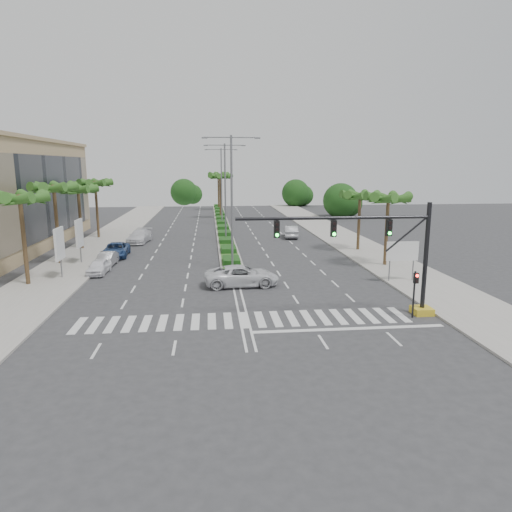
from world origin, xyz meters
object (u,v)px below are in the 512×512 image
(car_parked_d, at_px, (139,236))
(car_crossing, at_px, (242,276))
(car_right, at_px, (291,232))
(car_parked_a, at_px, (99,267))
(car_parked_b, at_px, (107,259))
(car_parked_c, at_px, (116,250))

(car_parked_d, relative_size, car_crossing, 0.92)
(car_crossing, distance_m, car_right, 25.26)
(car_parked_d, bearing_deg, car_parked_a, -86.23)
(car_parked_a, height_order, car_parked_b, car_parked_b)
(car_parked_b, height_order, car_parked_d, car_parked_d)
(car_parked_d, distance_m, car_crossing, 24.45)
(car_parked_b, distance_m, car_parked_c, 4.54)
(car_crossing, height_order, car_right, car_crossing)
(car_parked_b, bearing_deg, car_parked_c, 93.12)
(car_parked_c, bearing_deg, car_parked_a, -92.52)
(car_parked_b, bearing_deg, car_parked_d, 88.23)
(car_parked_c, distance_m, car_parked_d, 8.86)
(car_parked_a, relative_size, car_crossing, 0.65)
(car_parked_b, height_order, car_parked_c, car_parked_c)
(car_parked_a, distance_m, car_parked_d, 16.53)
(car_parked_b, bearing_deg, car_crossing, -31.47)
(car_parked_b, distance_m, car_right, 25.64)
(car_right, bearing_deg, car_parked_a, 48.56)
(car_parked_a, distance_m, car_parked_b, 3.16)
(car_parked_d, bearing_deg, car_parked_b, -87.16)
(car_parked_d, bearing_deg, car_right, 13.96)
(car_right, bearing_deg, car_crossing, 77.32)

